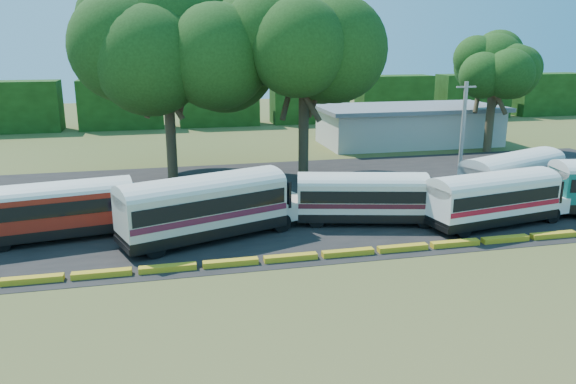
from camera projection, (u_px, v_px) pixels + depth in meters
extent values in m
plane|color=#36521B|center=(325.00, 265.00, 27.34)|extent=(160.00, 160.00, 0.00)
cube|color=black|center=(290.00, 199.00, 38.85)|extent=(64.00, 24.00, 0.02)
cube|color=gold|center=(32.00, 280.00, 25.34)|extent=(2.70, 0.45, 0.30)
cube|color=gold|center=(102.00, 274.00, 25.99)|extent=(2.70, 0.45, 0.30)
cube|color=gold|center=(168.00, 268.00, 26.63)|extent=(2.70, 0.45, 0.30)
cube|color=gold|center=(231.00, 263.00, 27.28)|extent=(2.70, 0.45, 0.30)
cube|color=gold|center=(291.00, 258.00, 27.92)|extent=(2.70, 0.45, 0.30)
cube|color=gold|center=(348.00, 253.00, 28.57)|extent=(2.70, 0.45, 0.30)
cube|color=gold|center=(403.00, 248.00, 29.21)|extent=(2.70, 0.45, 0.30)
cube|color=gold|center=(455.00, 244.00, 29.86)|extent=(2.70, 0.45, 0.30)
cube|color=gold|center=(505.00, 239.00, 30.50)|extent=(2.70, 0.45, 0.30)
cube|color=gold|center=(553.00, 235.00, 31.15)|extent=(2.70, 0.45, 0.30)
cube|color=#B8B3A9|center=(408.00, 127.00, 58.97)|extent=(18.00, 8.00, 3.60)
cube|color=slate|center=(409.00, 108.00, 58.45)|extent=(19.00, 9.00, 0.40)
cube|color=#17330E|center=(16.00, 107.00, 66.56)|extent=(10.00, 4.00, 6.00)
cube|color=#17330E|center=(121.00, 104.00, 69.14)|extent=(10.00, 4.00, 6.00)
cube|color=#17330E|center=(219.00, 102.00, 71.72)|extent=(10.00, 4.00, 6.00)
cube|color=#17330E|center=(309.00, 100.00, 74.30)|extent=(10.00, 4.00, 6.00)
cube|color=#17330E|center=(394.00, 98.00, 76.89)|extent=(10.00, 4.00, 6.00)
cube|color=#17330E|center=(473.00, 96.00, 79.47)|extent=(10.00, 4.00, 6.00)
cube|color=#17330E|center=(547.00, 94.00, 82.05)|extent=(10.00, 4.00, 6.00)
cylinder|color=black|center=(132.00, 227.00, 31.39)|extent=(1.00, 0.43, 0.97)
cylinder|color=black|center=(128.00, 217.00, 33.24)|extent=(1.00, 0.43, 0.97)
cylinder|color=black|center=(1.00, 243.00, 28.96)|extent=(1.00, 0.43, 0.97)
cylinder|color=black|center=(4.00, 231.00, 30.82)|extent=(1.00, 0.43, 0.97)
cube|color=black|center=(59.00, 228.00, 30.89)|extent=(8.26, 3.71, 0.53)
cube|color=#9D1F13|center=(57.00, 208.00, 30.59)|extent=(8.26, 3.71, 1.78)
cube|color=black|center=(56.00, 204.00, 30.53)|extent=(7.96, 3.71, 0.75)
ellipsoid|color=silver|center=(55.00, 192.00, 30.35)|extent=(8.26, 3.71, 1.09)
cube|color=#9D1F13|center=(148.00, 213.00, 32.59)|extent=(2.08, 2.40, 0.92)
cube|color=black|center=(136.00, 198.00, 32.12)|extent=(0.51, 2.23, 1.33)
cube|color=black|center=(163.00, 217.00, 33.00)|extent=(0.56, 2.38, 0.29)
cylinder|color=black|center=(282.00, 223.00, 31.98)|extent=(1.14, 0.66, 1.10)
cylinder|color=black|center=(261.00, 213.00, 33.89)|extent=(1.14, 0.66, 1.10)
cylinder|color=black|center=(155.00, 248.00, 28.10)|extent=(1.14, 0.66, 1.10)
cylinder|color=black|center=(140.00, 235.00, 30.02)|extent=(1.14, 0.66, 1.10)
cube|color=black|center=(204.00, 228.00, 30.67)|extent=(9.41, 5.61, 0.60)
cube|color=beige|center=(203.00, 205.00, 30.33)|extent=(9.41, 5.61, 2.01)
cube|color=black|center=(203.00, 200.00, 30.27)|extent=(9.09, 5.56, 0.84)
cube|color=maroon|center=(203.00, 212.00, 30.44)|extent=(9.34, 5.63, 0.33)
ellipsoid|color=silver|center=(202.00, 187.00, 30.07)|extent=(9.41, 5.61, 1.24)
cube|color=beige|center=(289.00, 206.00, 33.43)|extent=(2.68, 2.94, 1.04)
cube|color=black|center=(279.00, 191.00, 32.79)|extent=(1.00, 2.44, 1.51)
cube|color=black|center=(301.00, 211.00, 34.03)|extent=(1.09, 2.60, 0.33)
cube|color=black|center=(123.00, 245.00, 28.39)|extent=(1.09, 2.60, 0.33)
cylinder|color=black|center=(425.00, 221.00, 32.60)|extent=(0.97, 0.47, 0.93)
cylinder|color=black|center=(418.00, 211.00, 34.52)|extent=(0.97, 0.47, 0.93)
cylinder|color=black|center=(317.00, 220.00, 32.69)|extent=(0.97, 0.47, 0.93)
cylinder|color=black|center=(316.00, 210.00, 34.61)|extent=(0.97, 0.47, 0.93)
cube|color=black|center=(361.00, 213.00, 33.57)|extent=(7.96, 4.06, 0.51)
cube|color=silver|center=(362.00, 196.00, 33.28)|extent=(7.96, 4.06, 1.70)
cube|color=black|center=(362.00, 192.00, 33.23)|extent=(7.68, 4.05, 0.71)
cube|color=#4D131D|center=(362.00, 201.00, 33.37)|extent=(7.90, 4.08, 0.28)
ellipsoid|color=silver|center=(362.00, 182.00, 33.06)|extent=(7.96, 4.06, 1.05)
cube|color=silver|center=(439.00, 209.00, 33.44)|extent=(2.11, 2.38, 0.88)
cube|color=black|center=(430.00, 194.00, 33.21)|extent=(0.64, 2.11, 1.28)
cube|color=black|center=(452.00, 215.00, 33.52)|extent=(0.70, 2.25, 0.28)
cube|color=black|center=(298.00, 214.00, 33.65)|extent=(0.70, 2.25, 0.28)
cylinder|color=black|center=(553.00, 215.00, 33.57)|extent=(1.01, 0.44, 0.97)
cylinder|color=black|center=(526.00, 206.00, 35.42)|extent=(1.01, 0.44, 0.97)
cylinder|color=black|center=(464.00, 229.00, 31.08)|extent=(1.01, 0.44, 0.97)
cylinder|color=black|center=(440.00, 219.00, 32.93)|extent=(1.01, 0.44, 0.97)
cube|color=black|center=(491.00, 216.00, 33.03)|extent=(8.29, 3.79, 0.54)
cube|color=white|center=(493.00, 197.00, 32.73)|extent=(8.29, 3.79, 1.78)
cube|color=black|center=(493.00, 193.00, 32.67)|extent=(7.98, 3.79, 0.75)
cube|color=red|center=(492.00, 203.00, 32.82)|extent=(8.21, 3.82, 0.29)
ellipsoid|color=silver|center=(494.00, 182.00, 32.49)|extent=(8.29, 3.79, 1.10)
cube|color=white|center=(553.00, 202.00, 34.78)|extent=(2.10, 2.42, 0.93)
cube|color=black|center=(547.00, 188.00, 34.30)|extent=(0.53, 2.23, 1.34)
cube|color=black|center=(562.00, 206.00, 35.20)|extent=(0.59, 2.38, 0.29)
cube|color=black|center=(436.00, 225.00, 31.57)|extent=(0.59, 2.38, 0.29)
cylinder|color=black|center=(557.00, 189.00, 39.48)|extent=(1.04, 0.63, 1.01)
cylinder|color=black|center=(530.00, 183.00, 41.19)|extent=(1.04, 0.63, 1.01)
cylinder|color=black|center=(497.00, 204.00, 35.74)|extent=(1.04, 0.63, 1.01)
cylinder|color=black|center=(469.00, 197.00, 37.45)|extent=(1.04, 0.63, 1.01)
cube|color=black|center=(510.00, 192.00, 38.15)|extent=(8.60, 5.38, 0.55)
cube|color=silver|center=(512.00, 175.00, 37.84)|extent=(8.60, 5.38, 1.84)
cube|color=black|center=(512.00, 172.00, 37.78)|extent=(8.31, 5.31, 0.77)
cube|color=navy|center=(511.00, 180.00, 37.93)|extent=(8.54, 5.39, 0.30)
ellipsoid|color=silver|center=(513.00, 161.00, 37.60)|extent=(8.60, 5.38, 1.13)
cube|color=silver|center=(553.00, 178.00, 40.82)|extent=(2.50, 2.73, 0.96)
cube|color=black|center=(549.00, 165.00, 40.22)|extent=(0.99, 2.21, 1.38)
cube|color=black|center=(558.00, 181.00, 41.39)|extent=(1.08, 2.36, 0.30)
cube|color=black|center=(472.00, 203.00, 35.95)|extent=(1.08, 2.36, 0.30)
cylinder|color=black|center=(563.00, 201.00, 36.44)|extent=(1.09, 0.46, 1.05)
cube|color=black|center=(554.00, 205.00, 35.27)|extent=(0.61, 2.57, 0.32)
cylinder|color=#3B2F1D|center=(171.00, 132.00, 43.85)|extent=(0.80, 0.80, 7.40)
cylinder|color=#3B2F1D|center=(184.00, 90.00, 43.71)|extent=(1.33, 2.68, 4.23)
cylinder|color=#3B2F1D|center=(155.00, 90.00, 43.60)|extent=(2.07, 2.35, 4.23)
cylinder|color=#3B2F1D|center=(166.00, 92.00, 41.77)|extent=(2.73, 0.90, 4.23)
ellipsoid|color=#17330E|center=(165.00, 38.00, 41.99)|extent=(13.05, 13.05, 9.57)
cylinder|color=#3B2F1D|center=(304.00, 133.00, 44.15)|extent=(0.80, 0.80, 7.10)
cylinder|color=#3B2F1D|center=(318.00, 93.00, 44.03)|extent=(1.30, 2.59, 4.06)
cylinder|color=#3B2F1D|center=(289.00, 93.00, 43.92)|extent=(2.01, 2.27, 4.06)
cylinder|color=#3B2F1D|center=(305.00, 96.00, 42.10)|extent=(2.64, 0.88, 4.06)
ellipsoid|color=#17330E|center=(304.00, 43.00, 42.36)|extent=(10.50, 10.50, 7.70)
cylinder|color=#3B2F1D|center=(490.00, 122.00, 54.60)|extent=(0.80, 0.80, 5.88)
cylinder|color=#3B2F1D|center=(501.00, 95.00, 54.62)|extent=(1.17, 2.24, 3.40)
cylinder|color=#3B2F1D|center=(478.00, 95.00, 54.51)|extent=(1.76, 1.98, 3.40)
cylinder|color=#3B2F1D|center=(498.00, 97.00, 52.68)|extent=(2.26, 0.82, 3.40)
ellipsoid|color=#17330E|center=(495.00, 61.00, 53.09)|extent=(7.10, 7.10, 5.21)
cylinder|color=gray|center=(463.00, 132.00, 42.77)|extent=(0.30, 0.30, 7.63)
cube|color=gray|center=(466.00, 87.00, 41.87)|extent=(1.60, 0.12, 0.12)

